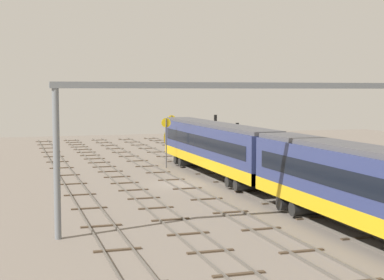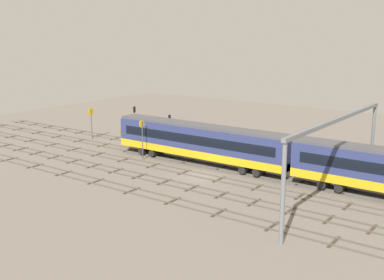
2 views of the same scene
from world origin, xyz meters
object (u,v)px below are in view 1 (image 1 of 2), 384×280
object	(u,v)px
train	(269,163)
speed_sign_near_foreground	(166,135)
signal_light_trackside_approach	(215,129)
signal_light_trackside_departure	(237,136)
overhead_gantry	(253,114)
relay_cabinet	(295,165)
speed_sign_far_trackside	(172,127)

from	to	relation	value
train	speed_sign_near_foreground	size ratio (longest dim) A/B	9.83
speed_sign_near_foreground	signal_light_trackside_approach	world-z (taller)	speed_sign_near_foreground
speed_sign_near_foreground	signal_light_trackside_departure	bearing A→B (deg)	-73.18
overhead_gantry	relay_cabinet	distance (m)	21.93
signal_light_trackside_departure	speed_sign_far_trackside	bearing A→B (deg)	19.92
train	signal_light_trackside_approach	size ratio (longest dim) A/B	10.14
speed_sign_near_foreground	relay_cabinet	bearing A→B (deg)	-128.70
overhead_gantry	signal_light_trackside_approach	xyz separation A→B (m)	(35.14, -10.32, -3.33)
overhead_gantry	speed_sign_near_foreground	world-z (taller)	overhead_gantry
speed_sign_near_foreground	relay_cabinet	distance (m)	13.45
overhead_gantry	relay_cabinet	bearing A→B (deg)	-34.33
speed_sign_far_trackside	signal_light_trackside_approach	distance (m)	6.53
signal_light_trackside_approach	relay_cabinet	world-z (taller)	signal_light_trackside_approach
signal_light_trackside_departure	relay_cabinet	xyz separation A→B (m)	(-10.94, -1.47, -1.93)
overhead_gantry	speed_sign_near_foreground	bearing A→B (deg)	-3.62
train	speed_sign_near_foreground	distance (m)	19.09
overhead_gantry	speed_sign_near_foreground	distance (m)	26.02
overhead_gantry	speed_sign_far_trackside	distance (m)	40.83
speed_sign_far_trackside	signal_light_trackside_departure	bearing A→B (deg)	-160.08
train	speed_sign_far_trackside	distance (m)	33.40
relay_cabinet	speed_sign_far_trackside	bearing A→B (deg)	14.18
signal_light_trackside_departure	relay_cabinet	bearing A→B (deg)	-172.33
overhead_gantry	relay_cabinet	xyz separation A→B (m)	(17.51, -11.95, -5.64)
speed_sign_far_trackside	signal_light_trackside_approach	xyz separation A→B (m)	(-5.08, -4.10, -0.01)
train	relay_cabinet	xyz separation A→B (m)	(10.62, -7.67, -1.74)
relay_cabinet	signal_light_trackside_approach	bearing A→B (deg)	5.30
speed_sign_near_foreground	signal_light_trackside_departure	distance (m)	9.26
signal_light_trackside_approach	speed_sign_near_foreground	bearing A→B (deg)	137.15
train	speed_sign_near_foreground	xyz separation A→B (m)	(18.89, 2.65, 0.71)
speed_sign_near_foreground	speed_sign_far_trackside	world-z (taller)	speed_sign_near_foreground
signal_light_trackside_approach	relay_cabinet	bearing A→B (deg)	-174.70
train	speed_sign_far_trackside	xyz separation A→B (m)	(33.33, -1.93, 0.58)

